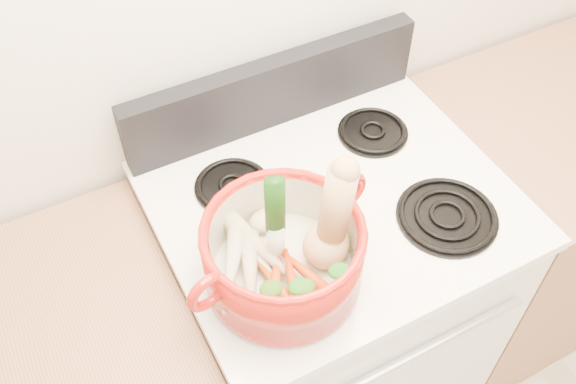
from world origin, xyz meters
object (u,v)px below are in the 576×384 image
dutch_oven (283,255)px  leek (275,222)px  stove_body (325,310)px  squash (328,220)px

dutch_oven → leek: size_ratio=1.25×
stove_body → leek: 0.70m
stove_body → leek: (-0.21, -0.11, 0.66)m
stove_body → squash: size_ratio=3.73×
stove_body → squash: squash is taller
dutch_oven → squash: squash is taller
squash → leek: squash is taller
stove_body → leek: size_ratio=3.70×
stove_body → squash: bearing=-127.3°
squash → stove_body: bearing=32.0°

